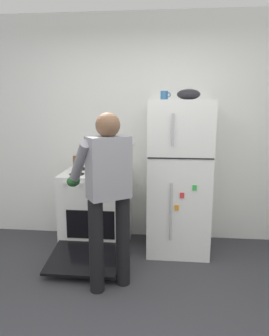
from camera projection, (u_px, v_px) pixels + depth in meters
kitchen_wall_back at (139, 130)px, 3.90m from camera, size 6.00×0.10×2.70m
refrigerator at (179, 177)px, 3.58m from camera, size 0.68×0.72×1.71m
stove_range at (96, 210)px, 3.75m from camera, size 0.76×1.21×0.90m
person_cook at (107, 186)px, 2.80m from camera, size 0.66×0.71×1.60m
red_pot at (109, 168)px, 3.59m from camera, size 0.34×0.24×0.11m
coffee_mug at (164, 95)px, 3.47m from camera, size 0.11×0.08×0.10m
pepper_mill at (75, 162)px, 3.88m from camera, size 0.05×0.05×0.14m
mixing_bowl at (189, 94)px, 3.39m from camera, size 0.25×0.25×0.11m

